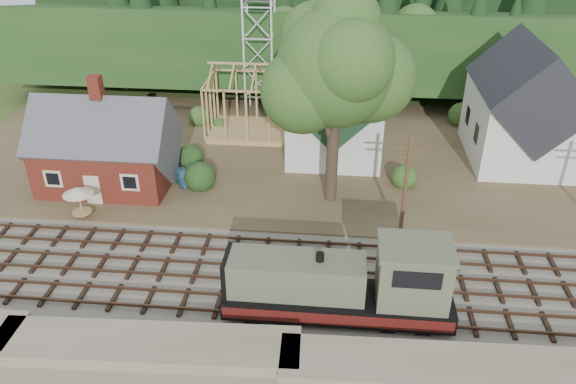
# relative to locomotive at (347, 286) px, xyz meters

# --- Properties ---
(ground) EXTENTS (140.00, 140.00, 0.00)m
(ground) POSITION_rel_locomotive_xyz_m (-3.27, 3.00, -2.23)
(ground) COLOR #384C1E
(ground) RESTS_ON ground
(railroad_bed) EXTENTS (64.00, 11.00, 0.16)m
(railroad_bed) POSITION_rel_locomotive_xyz_m (-3.27, 3.00, -2.15)
(railroad_bed) COLOR #726B5B
(railroad_bed) RESTS_ON ground
(village_flat) EXTENTS (64.00, 26.00, 0.30)m
(village_flat) POSITION_rel_locomotive_xyz_m (-3.27, 21.00, -2.08)
(village_flat) COLOR brown
(village_flat) RESTS_ON ground
(hillside) EXTENTS (70.00, 28.96, 12.74)m
(hillside) POSITION_rel_locomotive_xyz_m (-3.27, 45.00, -2.23)
(hillside) COLOR #1E3F19
(hillside) RESTS_ON ground
(ridge) EXTENTS (80.00, 20.00, 12.00)m
(ridge) POSITION_rel_locomotive_xyz_m (-3.27, 61.00, -2.23)
(ridge) COLOR black
(ridge) RESTS_ON ground
(depot) EXTENTS (10.80, 7.41, 9.00)m
(depot) POSITION_rel_locomotive_xyz_m (-19.27, 14.00, 0.98)
(depot) COLOR #511412
(depot) RESTS_ON village_flat
(church) EXTENTS (8.40, 15.17, 13.00)m
(church) POSITION_rel_locomotive_xyz_m (-1.27, 22.68, 2.95)
(church) COLOR silver
(church) RESTS_ON village_flat
(farmhouse) EXTENTS (8.40, 10.80, 10.60)m
(farmhouse) POSITION_rel_locomotive_xyz_m (14.73, 22.00, 2.63)
(farmhouse) COLOR silver
(farmhouse) RESTS_ON village_flat
(timber_frame) EXTENTS (8.20, 6.20, 6.99)m
(timber_frame) POSITION_rel_locomotive_xyz_m (-9.27, 25.00, 1.03)
(timber_frame) COLOR tan
(timber_frame) RESTS_ON village_flat
(lattice_tower) EXTENTS (3.20, 3.20, 12.12)m
(lattice_tower) POSITION_rel_locomotive_xyz_m (-9.27, 31.00, 7.80)
(lattice_tower) COLOR silver
(lattice_tower) RESTS_ON village_flat
(big_tree) EXTENTS (10.90, 8.40, 14.70)m
(big_tree) POSITION_rel_locomotive_xyz_m (-1.11, 13.08, 7.98)
(big_tree) COLOR #38281E
(big_tree) RESTS_ON village_flat
(telegraph_pole_near) EXTENTS (2.20, 0.28, 8.00)m
(telegraph_pole_near) POSITION_rel_locomotive_xyz_m (3.73, 8.20, 2.01)
(telegraph_pole_near) COLOR #4C331E
(telegraph_pole_near) RESTS_ON ground
(locomotive) EXTENTS (12.78, 3.20, 5.09)m
(locomotive) POSITION_rel_locomotive_xyz_m (0.00, 0.00, 0.00)
(locomotive) COLOR black
(locomotive) RESTS_ON railroad_bed
(car_blue) EXTENTS (2.87, 3.29, 1.07)m
(car_blue) POSITION_rel_locomotive_xyz_m (-13.47, 14.66, -1.40)
(car_blue) COLOR #569AB8
(car_blue) RESTS_ON village_flat
(car_green) EXTENTS (3.50, 1.82, 1.10)m
(car_green) POSITION_rel_locomotive_xyz_m (-19.98, 11.88, -1.38)
(car_green) COLOR #82AD78
(car_green) RESTS_ON village_flat
(car_red) EXTENTS (4.42, 3.46, 1.12)m
(car_red) POSITION_rel_locomotive_xyz_m (18.74, 19.25, -1.37)
(car_red) COLOR red
(car_red) RESTS_ON village_flat
(patio_set) EXTENTS (2.22, 2.22, 2.47)m
(patio_set) POSITION_rel_locomotive_xyz_m (-19.41, 8.50, 0.17)
(patio_set) COLOR silver
(patio_set) RESTS_ON village_flat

